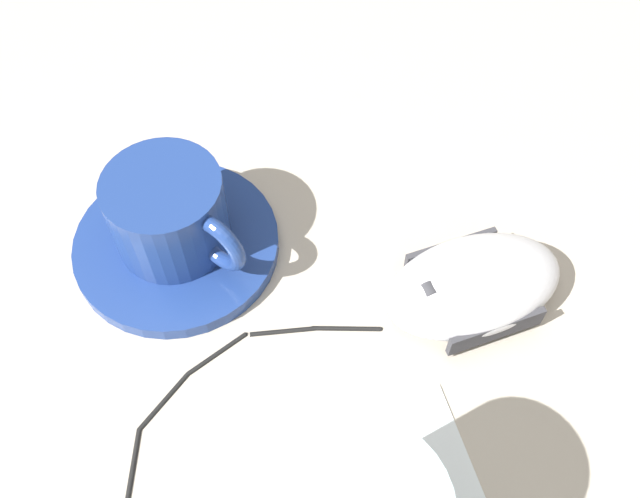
# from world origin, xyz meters

# --- Properties ---
(ground_plane) EXTENTS (3.00, 3.00, 0.00)m
(ground_plane) POSITION_xyz_m (0.00, 0.00, 0.00)
(ground_plane) COLOR #B2A899
(saucer) EXTENTS (0.14, 0.14, 0.01)m
(saucer) POSITION_xyz_m (-0.10, -0.07, 0.01)
(saucer) COLOR navy
(saucer) RESTS_ON ground
(coffee_cup) EXTENTS (0.08, 0.09, 0.06)m
(coffee_cup) POSITION_xyz_m (-0.10, -0.07, 0.04)
(coffee_cup) COLOR navy
(coffee_cup) RESTS_ON saucer
(computer_mouse) EXTENTS (0.11, 0.13, 0.04)m
(computer_mouse) POSITION_xyz_m (-0.06, 0.12, 0.02)
(computer_mouse) COLOR silver
(computer_mouse) RESTS_ON ground
(mouse_cable) EXTENTS (0.16, 0.15, 0.00)m
(mouse_cable) POSITION_xyz_m (0.01, -0.04, 0.00)
(mouse_cable) COLOR black
(mouse_cable) RESTS_ON ground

